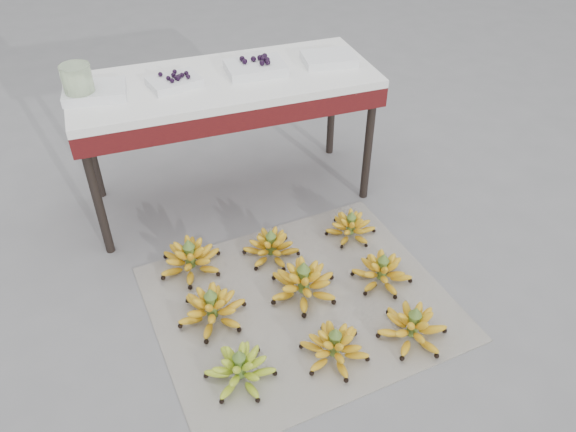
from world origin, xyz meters
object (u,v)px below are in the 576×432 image
object	(u,v)px
bunch_back_right	(351,227)
tray_far_right	(329,59)
newspaper_mat	(301,303)
bunch_front_right	(413,327)
tray_far_left	(95,92)
bunch_front_center	(334,347)
bunch_back_center	(271,247)
bunch_mid_center	(303,283)
vendor_table	(225,93)
tray_right	(256,67)
bunch_mid_right	(382,271)
glass_jar	(78,83)
bunch_back_left	(190,259)
bunch_mid_left	(212,308)
bunch_front_left	(240,369)
tray_left	(174,81)

from	to	relation	value
bunch_back_right	tray_far_right	xyz separation A→B (m)	(0.07, 0.52, 0.66)
tray_far_right	newspaper_mat	bearing A→B (deg)	-117.98
bunch_front_right	tray_far_left	size ratio (longest dim) A/B	1.25
bunch_front_center	bunch_back_center	bearing A→B (deg)	75.18
bunch_front_center	bunch_mid_center	xyz separation A→B (m)	(0.00, 0.36, 0.01)
bunch_front_center	tray_far_left	xyz separation A→B (m)	(-0.69, 1.19, 0.66)
vendor_table	bunch_mid_center	bearing A→B (deg)	-82.58
bunch_mid_center	tray_right	xyz separation A→B (m)	(0.06, 0.83, 0.65)
bunch_mid_right	glass_jar	xyz separation A→B (m)	(-1.12, 0.84, 0.72)
newspaper_mat	bunch_back_left	distance (m)	0.56
bunch_front_center	glass_jar	bearing A→B (deg)	103.29
bunch_mid_left	tray_far_right	world-z (taller)	tray_far_right
bunch_back_center	bunch_mid_right	bearing A→B (deg)	-61.12
bunch_back_center	glass_jar	xyz separation A→B (m)	(-0.70, 0.52, 0.72)
bunch_front_left	bunch_back_center	xyz separation A→B (m)	(0.33, 0.62, -0.00)
bunch_mid_center	bunch_front_center	bearing A→B (deg)	-86.57
bunch_front_left	bunch_mid_left	world-z (taller)	bunch_mid_left
bunch_mid_right	vendor_table	distance (m)	1.14
bunch_front_center	newspaper_mat	bearing A→B (deg)	75.03
bunch_mid_center	bunch_back_left	xyz separation A→B (m)	(-0.44, 0.32, -0.00)
bunch_back_right	tray_right	bearing A→B (deg)	137.73
bunch_front_center	bunch_back_center	size ratio (longest dim) A/B	1.00
bunch_back_left	bunch_back_right	size ratio (longest dim) A/B	0.97
bunch_front_left	bunch_mid_right	xyz separation A→B (m)	(0.75, 0.30, -0.00)
bunch_mid_left	tray_far_right	xyz separation A→B (m)	(0.85, 0.83, 0.65)
vendor_table	bunch_front_center	bearing A→B (deg)	-85.06
bunch_mid_right	glass_jar	size ratio (longest dim) A/B	1.70
glass_jar	bunch_front_left	bearing A→B (deg)	-71.94
bunch_front_left	tray_far_right	size ratio (longest dim) A/B	1.29
bunch_mid_right	tray_left	bearing A→B (deg)	127.53
bunch_front_right	bunch_back_center	distance (m)	0.77
bunch_front_center	tray_left	size ratio (longest dim) A/B	1.34
bunch_back_left	bunch_back_right	bearing A→B (deg)	-0.23
glass_jar	bunch_mid_center	bearing A→B (deg)	-46.63
bunch_back_right	tray_far_left	xyz separation A→B (m)	(-1.06, 0.53, 0.66)
bunch_front_left	bunch_mid_center	bearing A→B (deg)	66.14
tray_right	bunch_back_right	bearing A→B (deg)	-59.93
tray_right	tray_far_right	bearing A→B (deg)	-2.05
bunch_mid_right	bunch_front_left	bearing A→B (deg)	-160.39
tray_far_right	bunch_mid_right	bearing A→B (deg)	-94.34
bunch_front_left	bunch_back_center	size ratio (longest dim) A/B	1.03
bunch_mid_right	tray_far_left	xyz separation A→B (m)	(-1.06, 0.87, 0.66)
bunch_back_center	vendor_table	bearing A→B (deg)	71.61
bunch_mid_left	bunch_back_left	world-z (taller)	bunch_back_left
bunch_back_center	bunch_back_right	distance (m)	0.42
tray_far_right	glass_jar	world-z (taller)	glass_jar
tray_far_left	tray_far_right	bearing A→B (deg)	-0.20
bunch_back_center	vendor_table	xyz separation A→B (m)	(-0.05, 0.54, 0.56)
newspaper_mat	tray_right	world-z (taller)	tray_right
bunch_mid_right	tray_far_left	size ratio (longest dim) A/B	0.95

